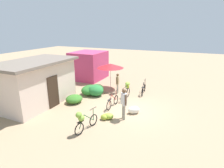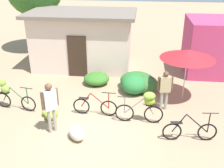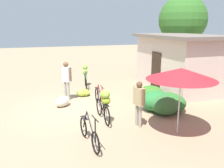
# 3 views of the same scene
# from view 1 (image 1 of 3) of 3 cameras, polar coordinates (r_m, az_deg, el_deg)

# --- Properties ---
(ground_plane) EXTENTS (60.00, 60.00, 0.00)m
(ground_plane) POSITION_cam_1_polar(r_m,az_deg,el_deg) (11.64, 4.51, -7.67)
(ground_plane) COLOR #9E8364
(building_low) EXTENTS (5.32, 3.17, 2.87)m
(building_low) POSITION_cam_1_polar(r_m,az_deg,el_deg) (12.93, -22.38, 0.49)
(building_low) COLOR beige
(building_low) RESTS_ON ground
(shop_pink) EXTENTS (3.20, 2.80, 2.62)m
(shop_pink) POSITION_cam_1_polar(r_m,az_deg,el_deg) (18.21, -7.16, 5.75)
(shop_pink) COLOR #BA3965
(shop_pink) RESTS_ON ground
(hedge_bush_front_left) EXTENTS (1.16, 1.09, 0.53)m
(hedge_bush_front_left) POSITION_cam_1_polar(r_m,az_deg,el_deg) (12.69, -11.61, -4.54)
(hedge_bush_front_left) COLOR #377226
(hedge_bush_front_left) RESTS_ON ground
(hedge_bush_front_right) EXTENTS (1.09, 1.24, 0.80)m
(hedge_bush_front_right) POSITION_cam_1_polar(r_m,az_deg,el_deg) (13.67, -5.19, -2.02)
(hedge_bush_front_right) COLOR #297837
(hedge_bush_front_right) RESTS_ON ground
(hedge_bush_mid) EXTENTS (1.50, 1.27, 0.70)m
(hedge_bush_mid) POSITION_cam_1_polar(r_m,az_deg,el_deg) (14.02, -6.77, -1.81)
(hedge_bush_mid) COLOR #2C712B
(hedge_bush_mid) RESTS_ON ground
(hedge_bush_by_door) EXTENTS (1.16, 1.03, 0.74)m
(hedge_bush_by_door) POSITION_cam_1_polar(r_m,az_deg,el_deg) (14.09, -4.70, -1.55)
(hedge_bush_by_door) COLOR #326831
(hedge_bush_by_door) RESTS_ON ground
(market_umbrella) EXTENTS (2.12, 2.12, 2.09)m
(market_umbrella) POSITION_cam_1_polar(r_m,az_deg,el_deg) (14.85, -0.48, 5.66)
(market_umbrella) COLOR beige
(market_umbrella) RESTS_ON ground
(bicycle_leftmost) EXTENTS (1.67, 0.40, 1.18)m
(bicycle_leftmost) POSITION_cam_1_polar(r_m,az_deg,el_deg) (9.04, -8.92, -10.88)
(bicycle_leftmost) COLOR black
(bicycle_leftmost) RESTS_ON ground
(bicycle_near_pile) EXTENTS (1.64, 0.15, 0.95)m
(bicycle_near_pile) POSITION_cam_1_polar(r_m,az_deg,el_deg) (11.74, 0.18, -5.56)
(bicycle_near_pile) COLOR black
(bicycle_near_pile) RESTS_ON ground
(bicycle_center_loaded) EXTENTS (1.67, 0.40, 1.19)m
(bicycle_center_loaded) POSITION_cam_1_polar(r_m,az_deg,el_deg) (13.07, 4.56, -1.51)
(bicycle_center_loaded) COLOR black
(bicycle_center_loaded) RESTS_ON ground
(bicycle_by_shop) EXTENTS (1.71, 0.23, 1.01)m
(bicycle_by_shop) POSITION_cam_1_polar(r_m,az_deg,el_deg) (14.24, 9.73, -1.65)
(bicycle_by_shop) COLOR black
(bicycle_by_shop) RESTS_ON ground
(banana_pile_on_ground) EXTENTS (0.70, 0.72, 0.32)m
(banana_pile_on_ground) POSITION_cam_1_polar(r_m,az_deg,el_deg) (10.38, -1.54, -9.96)
(banana_pile_on_ground) COLOR #95B339
(banana_pile_on_ground) RESTS_ON ground
(produce_sack) EXTENTS (0.77, 0.82, 0.44)m
(produce_sack) POSITION_cam_1_polar(r_m,az_deg,el_deg) (11.03, 6.74, -7.96)
(produce_sack) COLOR silver
(produce_sack) RESTS_ON ground
(person_vendor) EXTENTS (0.57, 0.28, 1.56)m
(person_vendor) POSITION_cam_1_polar(r_m,az_deg,el_deg) (13.96, 1.75, 0.81)
(person_vendor) COLOR gray
(person_vendor) RESTS_ON ground
(person_bystander) EXTENTS (0.45, 0.42, 1.76)m
(person_bystander) POSITION_cam_1_polar(r_m,az_deg,el_deg) (10.00, 3.70, -5.18)
(person_bystander) COLOR gray
(person_bystander) RESTS_ON ground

